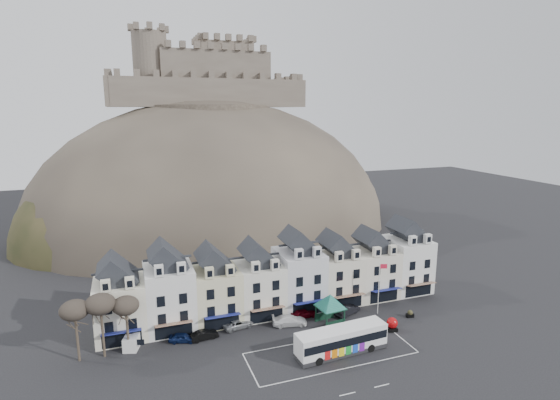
% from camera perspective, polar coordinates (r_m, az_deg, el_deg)
% --- Properties ---
extents(ground, '(300.00, 300.00, 0.00)m').
position_cam_1_polar(ground, '(59.51, 5.39, -20.20)').
color(ground, black).
rests_on(ground, ground).
extents(coach_bay_markings, '(22.00, 7.50, 0.01)m').
position_cam_1_polar(coach_bay_markings, '(61.22, 6.66, -19.24)').
color(coach_bay_markings, silver).
rests_on(coach_bay_markings, ground).
extents(townhouse_terrace, '(54.40, 9.35, 11.80)m').
position_cam_1_polar(townhouse_terrace, '(70.35, -0.02, -10.05)').
color(townhouse_terrace, white).
rests_on(townhouse_terrace, ground).
extents(castle_hill, '(100.00, 76.00, 68.00)m').
position_cam_1_polar(castle_hill, '(120.90, -8.06, -3.35)').
color(castle_hill, '#362F29').
rests_on(castle_hill, ground).
extents(castle, '(50.20, 22.20, 22.00)m').
position_cam_1_polar(castle, '(123.77, -9.66, 15.68)').
color(castle, brown).
rests_on(castle, ground).
extents(tree_left_far, '(3.61, 3.61, 8.24)m').
position_cam_1_polar(tree_left_far, '(61.55, -25.26, -12.94)').
color(tree_left_far, '#3D3227').
rests_on(tree_left_far, ground).
extents(tree_left_mid, '(3.78, 3.78, 8.64)m').
position_cam_1_polar(tree_left_mid, '(61.14, -22.43, -12.51)').
color(tree_left_mid, '#3D3227').
rests_on(tree_left_mid, ground).
extents(tree_left_near, '(3.43, 3.43, 7.84)m').
position_cam_1_polar(tree_left_near, '(61.29, -19.51, -12.92)').
color(tree_left_near, '#3D3227').
rests_on(tree_left_near, ground).
extents(bus, '(12.69, 3.69, 3.54)m').
position_cam_1_polar(bus, '(60.45, 8.02, -17.57)').
color(bus, '#262628').
rests_on(bus, ground).
extents(bus_shelter, '(7.39, 7.39, 4.72)m').
position_cam_1_polar(bus_shelter, '(66.58, 6.58, -12.98)').
color(bus_shelter, '#103121').
rests_on(bus_shelter, ground).
extents(red_buoy, '(1.60, 1.60, 1.98)m').
position_cam_1_polar(red_buoy, '(67.56, 14.43, -15.41)').
color(red_buoy, black).
rests_on(red_buoy, ground).
extents(flagpole, '(1.18, 0.41, 8.42)m').
position_cam_1_polar(flagpole, '(70.58, 12.87, -10.72)').
color(flagpole, silver).
rests_on(flagpole, ground).
extents(white_van, '(2.92, 4.43, 1.86)m').
position_cam_1_polar(white_van, '(65.10, -18.60, -16.85)').
color(white_van, white).
rests_on(white_van, ground).
extents(planter_west, '(1.07, 0.82, 0.96)m').
position_cam_1_polar(planter_west, '(68.56, 12.87, -15.42)').
color(planter_west, black).
rests_on(planter_west, ground).
extents(planter_east, '(1.23, 0.80, 1.15)m').
position_cam_1_polar(planter_east, '(72.30, 16.63, -14.06)').
color(planter_east, black).
rests_on(planter_east, ground).
extents(car_navy, '(4.02, 2.56, 1.27)m').
position_cam_1_polar(car_navy, '(64.39, -12.62, -17.13)').
color(car_navy, '#0D1942').
rests_on(car_navy, ground).
extents(car_black, '(4.07, 1.88, 1.29)m').
position_cam_1_polar(car_black, '(64.44, -9.85, -16.98)').
color(car_black, black).
rests_on(car_black, ground).
extents(car_silver, '(4.81, 2.93, 1.27)m').
position_cam_1_polar(car_silver, '(66.75, -5.51, -15.78)').
color(car_silver, '#929599').
rests_on(car_silver, ground).
extents(car_white, '(5.52, 3.15, 1.51)m').
position_cam_1_polar(car_white, '(67.13, 1.26, -15.45)').
color(car_white, white).
rests_on(car_white, ground).
extents(car_maroon, '(4.25, 2.10, 1.39)m').
position_cam_1_polar(car_maroon, '(69.37, 3.09, -14.56)').
color(car_maroon, '#57040F').
rests_on(car_maroon, ground).
extents(car_charcoal, '(4.79, 3.23, 1.49)m').
position_cam_1_polar(car_charcoal, '(71.00, 8.80, -14.00)').
color(car_charcoal, black).
rests_on(car_charcoal, ground).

